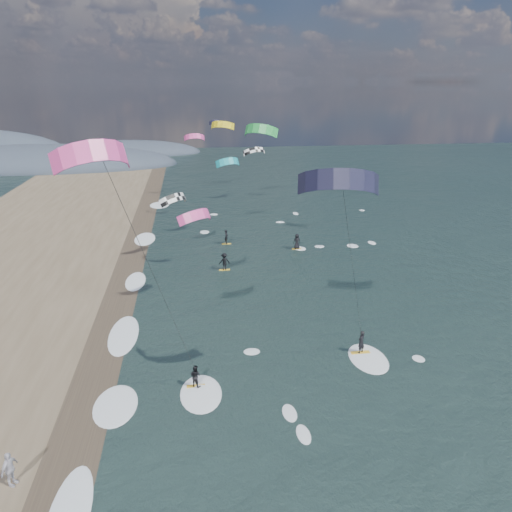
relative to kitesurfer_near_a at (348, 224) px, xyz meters
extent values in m
plane|color=black|center=(-3.10, -5.04, -11.08)|extent=(260.00, 260.00, 0.00)
cube|color=#382D23|center=(-15.10, 4.96, -11.08)|extent=(3.00, 240.00, 0.00)
ellipsoid|color=#3D4756|center=(-43.10, 94.96, -11.08)|extent=(64.00, 24.00, 10.00)
ellipsoid|color=#3D4756|center=(-25.10, 114.96, -11.08)|extent=(40.00, 18.00, 7.00)
cube|color=gold|center=(3.17, 4.94, -11.05)|extent=(1.38, 0.42, 0.06)
imported|color=black|center=(3.17, 4.94, -10.17)|extent=(0.74, 0.69, 1.71)
ellipsoid|color=white|center=(3.47, 4.14, -11.08)|extent=(2.60, 4.20, 0.12)
cylinder|color=black|center=(1.17, 1.94, -3.56)|extent=(0.02, 0.02, 14.38)
cube|color=gold|center=(-8.59, 2.31, -11.06)|extent=(1.17, 0.36, 0.05)
imported|color=black|center=(-8.59, 2.31, -10.29)|extent=(0.91, 0.88, 1.48)
ellipsoid|color=white|center=(-8.29, 1.51, -11.08)|extent=(2.60, 4.20, 0.12)
cylinder|color=black|center=(-10.34, -0.69, -2.59)|extent=(0.02, 0.02, 15.98)
cube|color=gold|center=(-5.24, 22.92, -11.06)|extent=(1.10, 0.35, 0.05)
imported|color=black|center=(-5.24, 22.92, -10.14)|extent=(1.24, 0.84, 1.78)
cube|color=gold|center=(3.58, 28.64, -11.06)|extent=(1.10, 0.35, 0.05)
imported|color=black|center=(3.58, 28.64, -10.15)|extent=(0.94, 0.68, 1.77)
cube|color=gold|center=(-4.37, 31.60, -11.06)|extent=(1.10, 0.35, 0.05)
imported|color=black|center=(-4.37, 31.60, -10.17)|extent=(0.50, 0.68, 1.72)
ellipsoid|color=white|center=(-13.90, 0.96, -11.08)|extent=(2.40, 5.40, 0.11)
ellipsoid|color=white|center=(-13.90, 9.96, -11.08)|extent=(2.40, 5.40, 0.11)
ellipsoid|color=white|center=(-13.90, 20.96, -11.08)|extent=(2.40, 5.40, 0.11)
ellipsoid|color=white|center=(-13.90, 34.96, -11.08)|extent=(2.40, 5.40, 0.11)
ellipsoid|color=white|center=(-13.90, 52.96, -11.08)|extent=(2.40, 5.40, 0.11)
imported|color=silver|center=(-17.51, -4.76, -10.16)|extent=(0.81, 1.17, 1.84)
camera|label=1|loc=(-8.40, -25.17, 7.25)|focal=35.00mm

